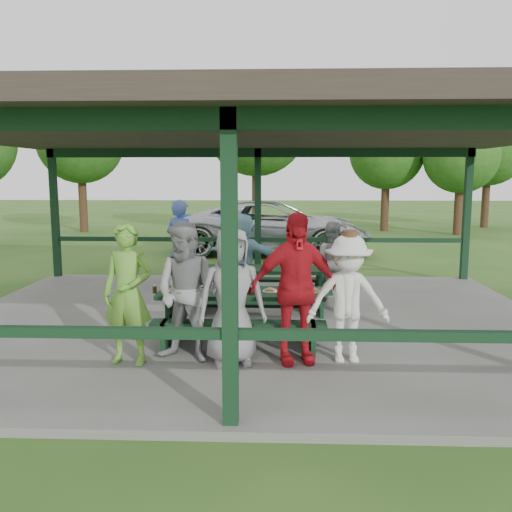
{
  "coord_description": "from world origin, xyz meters",
  "views": [
    {
      "loc": [
        0.44,
        -8.79,
        2.5
      ],
      "look_at": [
        0.11,
        -0.3,
        1.23
      ],
      "focal_mm": 38.0,
      "sensor_mm": 36.0,
      "label": 1
    }
  ],
  "objects_px": {
    "picnic_table_far": "(260,283)",
    "farm_trailer": "(217,232)",
    "pickup_truck": "(274,228)",
    "contestant_grey_mid": "(232,296)",
    "spectator_lblue": "(243,255)",
    "picnic_table_near": "(241,310)",
    "contestant_white_fedora": "(348,299)",
    "contestant_red": "(295,288)",
    "spectator_blue": "(181,245)",
    "spectator_grey": "(330,261)",
    "contestant_grey_left": "(187,292)",
    "contestant_green": "(128,294)"
  },
  "relations": [
    {
      "from": "contestant_grey_left",
      "to": "pickup_truck",
      "type": "distance_m",
      "value": 10.42
    },
    {
      "from": "spectator_lblue",
      "to": "spectator_grey",
      "type": "bearing_deg",
      "value": -162.44
    },
    {
      "from": "picnic_table_near",
      "to": "contestant_red",
      "type": "xyz_separation_m",
      "value": [
        0.74,
        -0.81,
        0.51
      ]
    },
    {
      "from": "farm_trailer",
      "to": "spectator_lblue",
      "type": "bearing_deg",
      "value": -87.22
    },
    {
      "from": "contestant_red",
      "to": "spectator_grey",
      "type": "bearing_deg",
      "value": 64.46
    },
    {
      "from": "contestant_grey_mid",
      "to": "contestant_white_fedora",
      "type": "distance_m",
      "value": 1.49
    },
    {
      "from": "contestant_grey_mid",
      "to": "picnic_table_far",
      "type": "bearing_deg",
      "value": 71.47
    },
    {
      "from": "contestant_grey_mid",
      "to": "spectator_blue",
      "type": "bearing_deg",
      "value": 94.69
    },
    {
      "from": "contestant_grey_mid",
      "to": "pickup_truck",
      "type": "bearing_deg",
      "value": 74.11
    },
    {
      "from": "contestant_red",
      "to": "contestant_grey_left",
      "type": "bearing_deg",
      "value": 167.05
    },
    {
      "from": "farm_trailer",
      "to": "contestant_white_fedora",
      "type": "bearing_deg",
      "value": -82.63
    },
    {
      "from": "contestant_white_fedora",
      "to": "contestant_red",
      "type": "bearing_deg",
      "value": -178.49
    },
    {
      "from": "picnic_table_far",
      "to": "pickup_truck",
      "type": "bearing_deg",
      "value": 88.34
    },
    {
      "from": "picnic_table_near",
      "to": "contestant_grey_mid",
      "type": "distance_m",
      "value": 0.99
    },
    {
      "from": "contestant_grey_left",
      "to": "contestant_red",
      "type": "relative_size",
      "value": 0.93
    },
    {
      "from": "spectator_blue",
      "to": "contestant_white_fedora",
      "type": "bearing_deg",
      "value": 149.1
    },
    {
      "from": "contestant_grey_mid",
      "to": "contestant_red",
      "type": "distance_m",
      "value": 0.81
    },
    {
      "from": "contestant_white_fedora",
      "to": "spectator_lblue",
      "type": "bearing_deg",
      "value": 110.54
    },
    {
      "from": "contestant_green",
      "to": "spectator_lblue",
      "type": "height_order",
      "value": "contestant_green"
    },
    {
      "from": "contestant_grey_left",
      "to": "spectator_blue",
      "type": "relative_size",
      "value": 0.95
    },
    {
      "from": "spectator_grey",
      "to": "contestant_grey_mid",
      "type": "bearing_deg",
      "value": 79.63
    },
    {
      "from": "contestant_green",
      "to": "contestant_red",
      "type": "xyz_separation_m",
      "value": [
        2.12,
        0.13,
        0.06
      ]
    },
    {
      "from": "spectator_lblue",
      "to": "spectator_grey",
      "type": "height_order",
      "value": "spectator_lblue"
    },
    {
      "from": "contestant_red",
      "to": "spectator_lblue",
      "type": "relative_size",
      "value": 1.17
    },
    {
      "from": "contestant_grey_mid",
      "to": "contestant_grey_left",
      "type": "bearing_deg",
      "value": 158.41
    },
    {
      "from": "contestant_red",
      "to": "pickup_truck",
      "type": "distance_m",
      "value": 10.37
    },
    {
      "from": "contestant_grey_left",
      "to": "contestant_white_fedora",
      "type": "relative_size",
      "value": 1.06
    },
    {
      "from": "contestant_red",
      "to": "contestant_white_fedora",
      "type": "distance_m",
      "value": 0.7
    },
    {
      "from": "farm_trailer",
      "to": "contestant_green",
      "type": "bearing_deg",
      "value": -97.04
    },
    {
      "from": "contestant_red",
      "to": "spectator_grey",
      "type": "height_order",
      "value": "contestant_red"
    },
    {
      "from": "contestant_grey_left",
      "to": "contestant_red",
      "type": "height_order",
      "value": "contestant_red"
    },
    {
      "from": "picnic_table_near",
      "to": "contestant_grey_mid",
      "type": "xyz_separation_m",
      "value": [
        -0.06,
        -0.9,
        0.41
      ]
    },
    {
      "from": "picnic_table_far",
      "to": "contestant_red",
      "type": "xyz_separation_m",
      "value": [
        0.53,
        -2.81,
        0.5
      ]
    },
    {
      "from": "contestant_green",
      "to": "contestant_white_fedora",
      "type": "relative_size",
      "value": 1.07
    },
    {
      "from": "picnic_table_far",
      "to": "farm_trailer",
      "type": "bearing_deg",
      "value": 101.62
    },
    {
      "from": "contestant_white_fedora",
      "to": "spectator_blue",
      "type": "bearing_deg",
      "value": 121.46
    },
    {
      "from": "contestant_grey_mid",
      "to": "contestant_white_fedora",
      "type": "xyz_separation_m",
      "value": [
        1.48,
        0.13,
        -0.05
      ]
    },
    {
      "from": "pickup_truck",
      "to": "spectator_lblue",
      "type": "bearing_deg",
      "value": -177.61
    },
    {
      "from": "contestant_grey_mid",
      "to": "pickup_truck",
      "type": "height_order",
      "value": "contestant_grey_mid"
    },
    {
      "from": "contestant_grey_left",
      "to": "spectator_grey",
      "type": "bearing_deg",
      "value": 75.36
    },
    {
      "from": "contestant_red",
      "to": "spectator_grey",
      "type": "distance_m",
      "value": 3.69
    },
    {
      "from": "contestant_red",
      "to": "picnic_table_far",
      "type": "bearing_deg",
      "value": 87.78
    },
    {
      "from": "contestant_grey_left",
      "to": "farm_trailer",
      "type": "bearing_deg",
      "value": 110.98
    },
    {
      "from": "contestant_green",
      "to": "contestant_red",
      "type": "relative_size",
      "value": 0.94
    },
    {
      "from": "picnic_table_near",
      "to": "contestant_grey_left",
      "type": "distance_m",
      "value": 1.12
    },
    {
      "from": "spectator_lblue",
      "to": "farm_trailer",
      "type": "xyz_separation_m",
      "value": [
        -1.31,
        7.21,
        -0.3
      ]
    },
    {
      "from": "contestant_green",
      "to": "contestant_red",
      "type": "height_order",
      "value": "contestant_red"
    },
    {
      "from": "pickup_truck",
      "to": "spectator_blue",
      "type": "bearing_deg",
      "value": 169.78
    },
    {
      "from": "picnic_table_near",
      "to": "farm_trailer",
      "type": "bearing_deg",
      "value": 98.19
    },
    {
      "from": "contestant_red",
      "to": "farm_trailer",
      "type": "height_order",
      "value": "contestant_red"
    }
  ]
}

